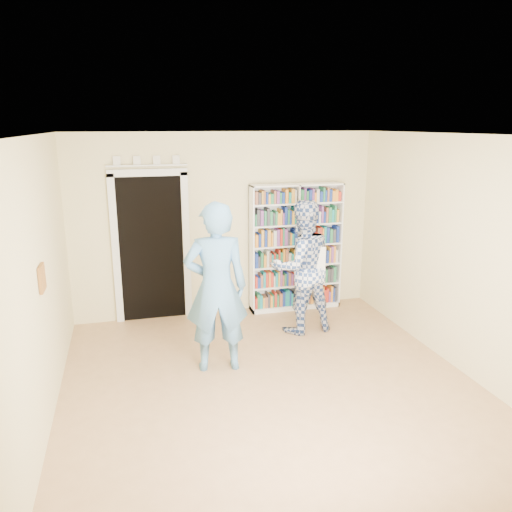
{
  "coord_description": "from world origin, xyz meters",
  "views": [
    {
      "loc": [
        -1.43,
        -4.64,
        2.8
      ],
      "look_at": [
        0.04,
        0.9,
        1.28
      ],
      "focal_mm": 35.0,
      "sensor_mm": 36.0,
      "label": 1
    }
  ],
  "objects": [
    {
      "name": "floor",
      "position": [
        0.0,
        0.0,
        0.0
      ],
      "size": [
        5.0,
        5.0,
        0.0
      ],
      "primitive_type": "plane",
      "color": "#A77A51",
      "rests_on": "ground"
    },
    {
      "name": "ceiling",
      "position": [
        0.0,
        0.0,
        2.7
      ],
      "size": [
        5.0,
        5.0,
        0.0
      ],
      "primitive_type": "plane",
      "rotation": [
        3.14,
        0.0,
        0.0
      ],
      "color": "white",
      "rests_on": "wall_back"
    },
    {
      "name": "wall_back",
      "position": [
        0.0,
        2.5,
        1.35
      ],
      "size": [
        4.5,
        0.0,
        4.5
      ],
      "primitive_type": "plane",
      "rotation": [
        1.57,
        0.0,
        0.0
      ],
      "color": "beige",
      "rests_on": "floor"
    },
    {
      "name": "wall_left",
      "position": [
        -2.25,
        0.0,
        1.35
      ],
      "size": [
        0.0,
        5.0,
        5.0
      ],
      "primitive_type": "plane",
      "rotation": [
        1.57,
        0.0,
        1.57
      ],
      "color": "beige",
      "rests_on": "floor"
    },
    {
      "name": "wall_right",
      "position": [
        2.25,
        0.0,
        1.35
      ],
      "size": [
        0.0,
        5.0,
        5.0
      ],
      "primitive_type": "plane",
      "rotation": [
        1.57,
        0.0,
        -1.57
      ],
      "color": "beige",
      "rests_on": "floor"
    },
    {
      "name": "bookshelf",
      "position": [
        1.05,
        2.34,
        0.98
      ],
      "size": [
        1.41,
        0.27,
        1.94
      ],
      "rotation": [
        0.0,
        0.0,
        -0.23
      ],
      "color": "white",
      "rests_on": "floor"
    },
    {
      "name": "doorway",
      "position": [
        -1.1,
        2.48,
        1.18
      ],
      "size": [
        1.1,
        0.08,
        2.43
      ],
      "color": "black",
      "rests_on": "floor"
    },
    {
      "name": "wall_art",
      "position": [
        -2.23,
        0.2,
        1.4
      ],
      "size": [
        0.03,
        0.25,
        0.25
      ],
      "primitive_type": "cube",
      "color": "brown",
      "rests_on": "wall_left"
    },
    {
      "name": "man_blue",
      "position": [
        -0.49,
        0.69,
        1.0
      ],
      "size": [
        0.77,
        0.54,
        1.99
      ],
      "primitive_type": "imported",
      "rotation": [
        0.0,
        0.0,
        3.05
      ],
      "color": "#558CBD",
      "rests_on": "floor"
    },
    {
      "name": "man_plaid",
      "position": [
        0.84,
        1.5,
        0.92
      ],
      "size": [
        0.96,
        0.79,
        1.83
      ],
      "primitive_type": "imported",
      "rotation": [
        0.0,
        0.0,
        3.25
      ],
      "color": "navy",
      "rests_on": "floor"
    },
    {
      "name": "paper_sheet",
      "position": [
        0.97,
        1.27,
        1.08
      ],
      "size": [
        0.23,
        0.02,
        0.32
      ],
      "primitive_type": "cube",
      "rotation": [
        0.0,
        0.0,
        -0.07
      ],
      "color": "white",
      "rests_on": "man_plaid"
    }
  ]
}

